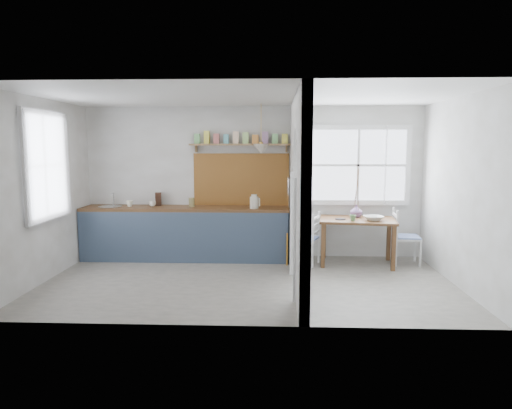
{
  "coord_description": "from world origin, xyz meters",
  "views": [
    {
      "loc": [
        0.37,
        -6.3,
        1.93
      ],
      "look_at": [
        0.1,
        0.44,
        1.06
      ],
      "focal_mm": 32.0,
      "sensor_mm": 36.0,
      "label": 1
    }
  ],
  "objects_px": {
    "chair_left": "(305,238)",
    "chair_right": "(406,237)",
    "vase": "(356,211)",
    "dining_table": "(357,241)",
    "kettle": "(254,201)"
  },
  "relations": [
    {
      "from": "chair_left",
      "to": "chair_right",
      "type": "bearing_deg",
      "value": 113.73
    },
    {
      "from": "kettle",
      "to": "dining_table",
      "type": "bearing_deg",
      "value": -18.72
    },
    {
      "from": "dining_table",
      "to": "kettle",
      "type": "xyz_separation_m",
      "value": [
        -1.69,
        0.09,
        0.64
      ]
    },
    {
      "from": "vase",
      "to": "dining_table",
      "type": "bearing_deg",
      "value": -92.31
    },
    {
      "from": "dining_table",
      "to": "chair_right",
      "type": "distance_m",
      "value": 0.81
    },
    {
      "from": "chair_right",
      "to": "kettle",
      "type": "relative_size",
      "value": 3.95
    },
    {
      "from": "kettle",
      "to": "vase",
      "type": "distance_m",
      "value": 1.7
    },
    {
      "from": "chair_left",
      "to": "vase",
      "type": "xyz_separation_m",
      "value": [
        0.85,
        0.21,
        0.43
      ]
    },
    {
      "from": "chair_right",
      "to": "vase",
      "type": "bearing_deg",
      "value": 84.89
    },
    {
      "from": "kettle",
      "to": "chair_left",
      "type": "bearing_deg",
      "value": -24.02
    },
    {
      "from": "vase",
      "to": "chair_right",
      "type": "bearing_deg",
      "value": -9.85
    },
    {
      "from": "dining_table",
      "to": "chair_left",
      "type": "relative_size",
      "value": 1.4
    },
    {
      "from": "dining_table",
      "to": "chair_left",
      "type": "height_order",
      "value": "chair_left"
    },
    {
      "from": "dining_table",
      "to": "chair_right",
      "type": "height_order",
      "value": "chair_right"
    },
    {
      "from": "chair_right",
      "to": "kettle",
      "type": "xyz_separation_m",
      "value": [
        -2.5,
        0.06,
        0.56
      ]
    }
  ]
}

